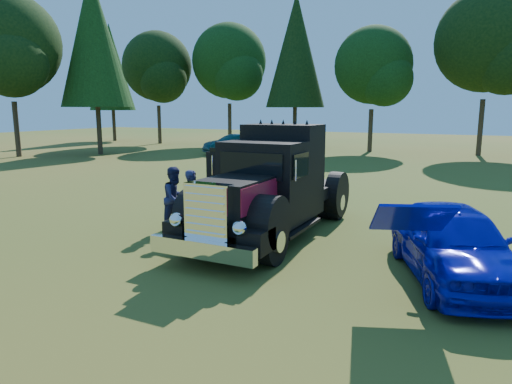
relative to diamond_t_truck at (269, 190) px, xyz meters
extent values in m
plane|color=#294F17|center=(0.66, -3.00, -1.28)|extent=(120.00, 120.00, 0.00)
cylinder|color=#2D2116|center=(-31.34, 27.00, 0.88)|extent=(0.36, 0.36, 4.32)
cone|color=black|center=(-31.34, 27.00, 6.52)|extent=(4.80, 4.80, 9.00)
cylinder|color=#2D2116|center=(-24.34, 26.00, 0.61)|extent=(0.36, 0.36, 3.78)
sphere|color=black|center=(-24.34, 26.00, 6.28)|extent=(6.72, 6.72, 6.72)
sphere|color=black|center=(-23.08, 25.16, 5.02)|extent=(4.62, 4.62, 4.62)
cylinder|color=#2D2116|center=(-17.34, 28.00, 0.70)|extent=(0.36, 0.36, 3.96)
sphere|color=black|center=(-17.34, 28.00, 6.64)|extent=(7.04, 7.04, 7.04)
sphere|color=black|center=(-16.02, 27.12, 5.32)|extent=(4.84, 4.84, 4.84)
cylinder|color=#2D2116|center=(-10.34, 27.50, 1.06)|extent=(0.36, 0.36, 4.68)
cone|color=black|center=(-10.34, 27.50, 7.17)|extent=(5.20, 5.20, 9.75)
cylinder|color=#2D2116|center=(-3.34, 26.50, 0.43)|extent=(0.36, 0.36, 3.42)
sphere|color=black|center=(-3.34, 26.50, 5.56)|extent=(6.08, 6.08, 6.08)
sphere|color=black|center=(-2.20, 25.74, 4.42)|extent=(4.18, 4.18, 4.18)
cylinder|color=#2D2116|center=(4.66, 27.00, 0.79)|extent=(0.36, 0.36, 4.14)
sphere|color=black|center=(4.66, 27.00, 7.00)|extent=(7.36, 7.36, 7.36)
sphere|color=black|center=(6.04, 26.08, 5.62)|extent=(5.06, 5.06, 5.06)
cylinder|color=#2D2116|center=(-21.34, 15.00, 1.06)|extent=(0.36, 0.36, 4.68)
cone|color=black|center=(-21.34, 15.00, 7.17)|extent=(5.20, 5.20, 9.75)
cylinder|color=#2D2116|center=(-25.34, 11.00, 0.70)|extent=(0.36, 0.36, 3.96)
sphere|color=black|center=(-25.34, 11.00, 6.64)|extent=(7.04, 7.04, 7.04)
sphere|color=black|center=(-24.02, 10.12, 5.32)|extent=(4.84, 4.84, 4.84)
cylinder|color=black|center=(-1.04, -2.08, -0.73)|extent=(0.32, 1.10, 1.10)
cylinder|color=black|center=(1.06, -2.08, -0.73)|extent=(0.32, 1.10, 1.10)
cylinder|color=black|center=(-1.04, 2.72, -0.73)|extent=(0.32, 1.10, 1.10)
cylinder|color=black|center=(1.06, 2.72, -0.73)|extent=(0.32, 1.10, 1.10)
cylinder|color=black|center=(-0.71, 2.72, -0.73)|extent=(0.32, 1.10, 1.10)
cylinder|color=black|center=(0.73, 2.72, -0.73)|extent=(0.32, 1.10, 1.10)
cube|color=black|center=(0.01, 0.52, -0.66)|extent=(1.60, 6.40, 0.28)
cube|color=white|center=(0.01, -3.33, -0.73)|extent=(2.50, 0.22, 0.36)
cube|color=white|center=(0.01, -3.03, -0.03)|extent=(1.05, 0.30, 1.30)
cube|color=black|center=(0.01, -1.98, 0.02)|extent=(1.35, 1.80, 1.10)
cube|color=maroon|center=(-0.68, -1.98, 0.22)|extent=(0.02, 1.80, 0.60)
cube|color=maroon|center=(0.70, -1.98, 0.22)|extent=(0.02, 1.80, 0.60)
cylinder|color=black|center=(-0.94, -2.08, -0.33)|extent=(0.55, 1.24, 1.24)
cylinder|color=black|center=(0.96, -2.08, -0.33)|extent=(0.55, 1.24, 1.24)
sphere|color=white|center=(-0.77, -3.10, -0.23)|extent=(0.32, 0.32, 0.32)
sphere|color=white|center=(0.79, -3.10, -0.23)|extent=(0.32, 0.32, 0.32)
cube|color=black|center=(0.01, -0.43, 0.27)|extent=(2.05, 1.30, 2.10)
cube|color=black|center=(0.01, -1.10, 0.77)|extent=(1.70, 0.05, 0.65)
cube|color=black|center=(0.01, 0.87, 0.47)|extent=(2.05, 1.30, 2.50)
cube|color=black|center=(0.01, 2.52, -0.33)|extent=(2.00, 2.00, 0.35)
cube|color=black|center=(-1.57, 0.17, 0.17)|extent=(1.10, 0.16, 1.50)
cube|color=maroon|center=(-1.57, 0.22, 0.02)|extent=(0.85, 0.10, 0.75)
imported|color=#0820BB|center=(4.67, -1.23, -0.51)|extent=(3.35, 4.88, 1.54)
cube|color=#0820BB|center=(4.05, -2.81, 0.27)|extent=(1.55, 1.34, 0.67)
imported|color=#1E2947|center=(-1.98, -0.72, -0.39)|extent=(0.45, 0.66, 1.78)
imported|color=#1D1F44|center=(-2.71, -0.54, -0.37)|extent=(0.84, 1.00, 1.82)
imported|color=#0B3A45|center=(-12.20, 19.62, -0.53)|extent=(4.03, 4.61, 1.51)
camera|label=1|loc=(5.09, -10.92, 2.14)|focal=32.00mm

